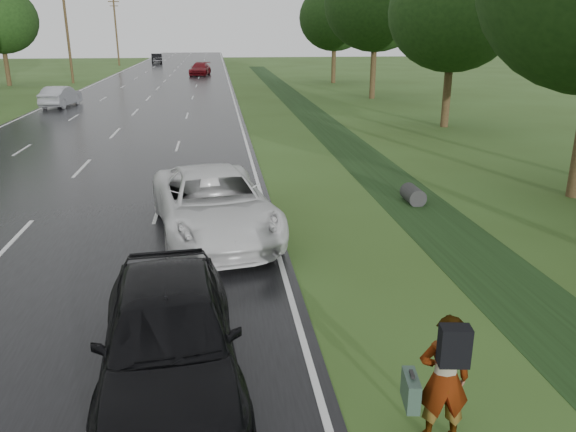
% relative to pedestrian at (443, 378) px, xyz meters
% --- Properties ---
extents(road, '(14.00, 180.00, 0.04)m').
position_rel_pedestrian_xyz_m(road, '(-8.17, 45.58, -0.94)').
color(road, black).
rests_on(road, ground).
extents(edge_stripe_east, '(0.12, 180.00, 0.01)m').
position_rel_pedestrian_xyz_m(edge_stripe_east, '(-1.42, 45.58, -0.92)').
color(edge_stripe_east, silver).
rests_on(edge_stripe_east, road).
extents(edge_stripe_west, '(0.12, 180.00, 0.01)m').
position_rel_pedestrian_xyz_m(edge_stripe_west, '(-14.92, 45.58, -0.92)').
color(edge_stripe_west, silver).
rests_on(edge_stripe_west, road).
extents(center_line, '(0.12, 180.00, 0.01)m').
position_rel_pedestrian_xyz_m(center_line, '(-8.17, 45.58, -0.92)').
color(center_line, silver).
rests_on(center_line, road).
extents(drainage_ditch, '(2.20, 120.00, 0.56)m').
position_rel_pedestrian_xyz_m(drainage_ditch, '(3.33, 19.29, -0.92)').
color(drainage_ditch, black).
rests_on(drainage_ditch, ground).
extents(utility_pole_far, '(1.60, 0.26, 10.00)m').
position_rel_pedestrian_xyz_m(utility_pole_far, '(-17.37, 55.58, 4.24)').
color(utility_pole_far, '#372B16').
rests_on(utility_pole_far, ground).
extents(utility_pole_distant, '(1.60, 0.26, 10.00)m').
position_rel_pedestrian_xyz_m(utility_pole_distant, '(-17.37, 85.58, 4.24)').
color(utility_pole_distant, '#372B16').
rests_on(utility_pole_distant, ground).
extents(tree_east_c, '(7.00, 7.00, 9.29)m').
position_rel_pedestrian_xyz_m(tree_east_c, '(10.03, 24.58, 5.17)').
color(tree_east_c, '#372B16').
rests_on(tree_east_c, ground).
extents(tree_east_d, '(8.00, 8.00, 10.76)m').
position_rel_pedestrian_xyz_m(tree_east_d, '(9.63, 38.58, 6.19)').
color(tree_east_d, '#372B16').
rests_on(tree_east_d, ground).
extents(tree_east_f, '(7.20, 7.20, 9.62)m').
position_rel_pedestrian_xyz_m(tree_east_f, '(9.33, 52.58, 5.41)').
color(tree_east_f, '#372B16').
rests_on(tree_east_f, ground).
extents(tree_west_f, '(7.00, 7.00, 9.29)m').
position_rel_pedestrian_xyz_m(tree_west_f, '(-22.97, 53.58, 5.17)').
color(tree_west_f, '#372B16').
rests_on(tree_west_f, ground).
extents(pedestrian, '(0.87, 0.83, 1.86)m').
position_rel_pedestrian_xyz_m(pedestrian, '(0.00, 0.00, 0.00)').
color(pedestrian, '#A5998C').
rests_on(pedestrian, ground).
extents(white_pickup, '(3.79, 6.51, 1.70)m').
position_rel_pedestrian_xyz_m(white_pickup, '(-2.96, 8.33, -0.07)').
color(white_pickup, silver).
rests_on(white_pickup, road).
extents(dark_sedan, '(2.49, 5.28, 1.75)m').
position_rel_pedestrian_xyz_m(dark_sedan, '(-3.62, 1.66, -0.05)').
color(dark_sedan, black).
rests_on(dark_sedan, road).
extents(silver_sedan, '(2.08, 4.51, 1.43)m').
position_rel_pedestrian_xyz_m(silver_sedan, '(-13.76, 36.22, -0.21)').
color(silver_sedan, gray).
rests_on(silver_sedan, road).
extents(far_car_red, '(2.78, 5.29, 1.46)m').
position_rel_pedestrian_xyz_m(far_car_red, '(-4.58, 64.13, -0.19)').
color(far_car_red, maroon).
rests_on(far_car_red, road).
extents(far_car_dark, '(2.17, 4.84, 1.54)m').
position_rel_pedestrian_xyz_m(far_car_dark, '(-12.16, 90.42, -0.15)').
color(far_car_dark, black).
rests_on(far_car_dark, road).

